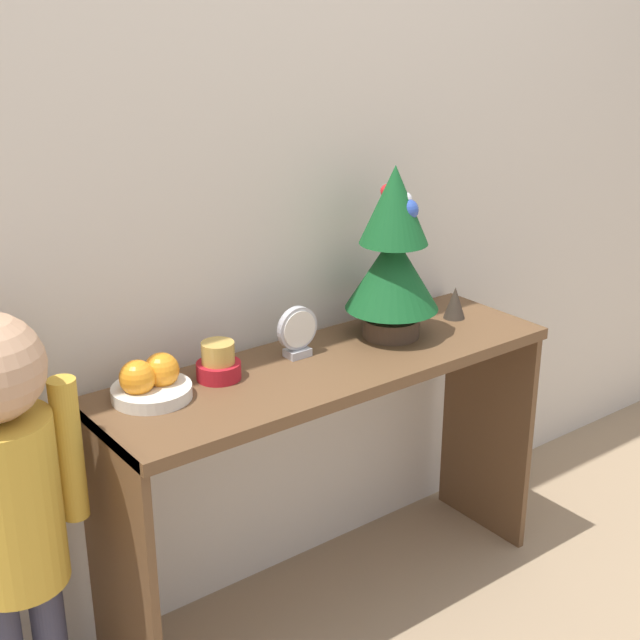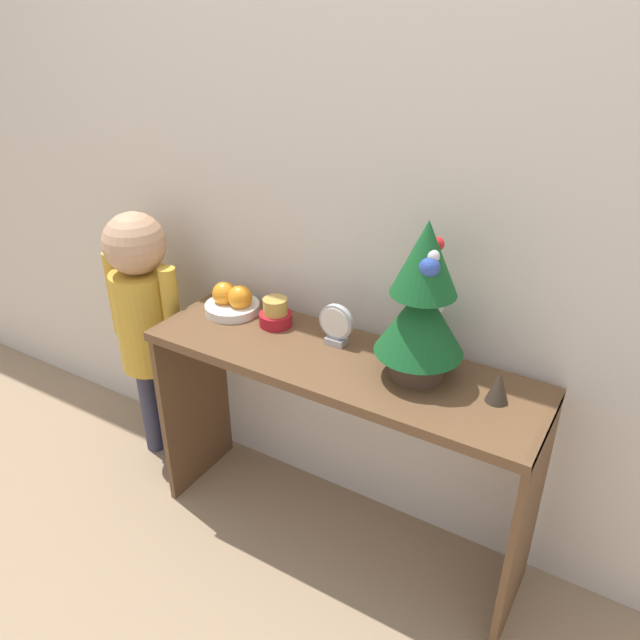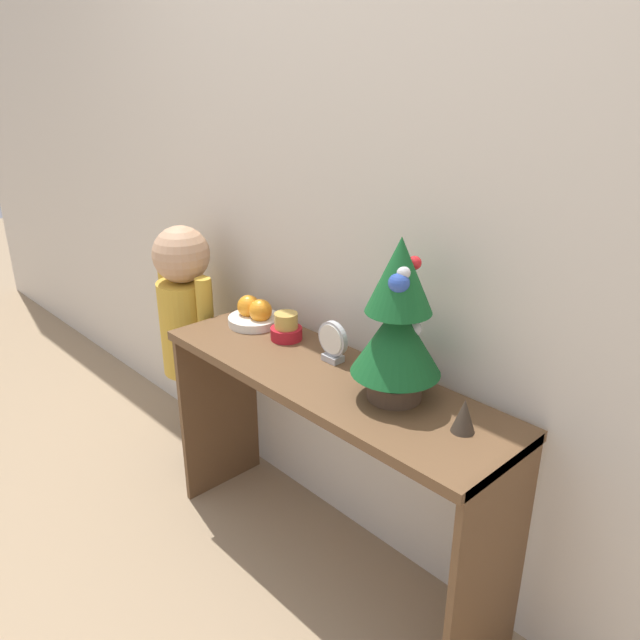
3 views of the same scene
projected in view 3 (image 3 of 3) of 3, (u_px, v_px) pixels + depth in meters
The scene contains 9 objects.
ground_plane at pixel (285, 587), 1.96m from camera, with size 12.00×12.00×0.00m, color #997F60.
back_wall at pixel (386, 170), 1.74m from camera, with size 7.00×0.05×2.50m, color beige.
console_table at pixel (327, 419), 1.87m from camera, with size 1.19×0.36×0.69m.
mini_tree at pixel (398, 321), 1.60m from camera, with size 0.24×0.24×0.45m.
fruit_bowl at pixel (254, 314), 2.14m from camera, with size 0.18×0.18×0.10m.
singing_bowl at pixel (286, 328), 2.03m from camera, with size 0.10×0.10×0.09m.
desk_clock at pixel (333, 342), 1.86m from camera, with size 0.11×0.04×0.13m.
figurine at pixel (464, 416), 1.51m from camera, with size 0.06×0.06×0.09m.
child_figure at pixel (187, 317), 2.38m from camera, with size 0.32×0.21×0.98m.
Camera 3 is at (1.17, -0.94, 1.52)m, focal length 35.00 mm.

